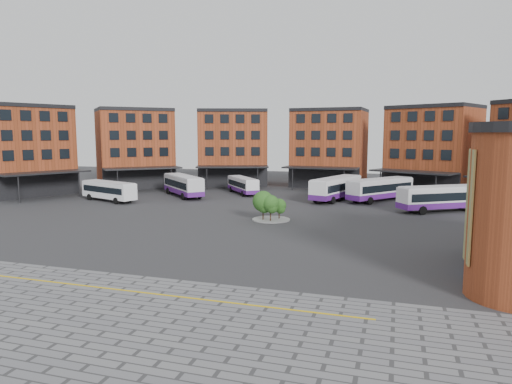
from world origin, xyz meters
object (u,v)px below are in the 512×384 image
(bus_a, at_px, (109,190))
(bus_e, at_px, (380,189))
(bus_c, at_px, (243,185))
(bus_f, at_px, (442,198))
(blue_car, at_px, (506,270))
(bus_b, at_px, (183,185))
(bus_d, at_px, (336,188))
(tree_island, at_px, (268,205))

(bus_a, relative_size, bus_e, 0.93)
(bus_c, xyz_separation_m, bus_f, (30.13, -9.03, 0.31))
(bus_c, height_order, blue_car, bus_c)
(bus_a, relative_size, bus_f, 0.92)
(bus_a, xyz_separation_m, bus_b, (8.17, 8.05, 0.08))
(bus_b, xyz_separation_m, bus_d, (23.88, 3.09, 0.06))
(blue_car, bearing_deg, bus_c, 61.92)
(blue_car, bearing_deg, bus_f, 25.10)
(bus_d, relative_size, blue_car, 2.62)
(tree_island, relative_size, bus_c, 0.48)
(bus_f, bearing_deg, bus_e, -164.95)
(bus_d, xyz_separation_m, bus_e, (6.39, 0.84, -0.04))
(bus_a, xyz_separation_m, blue_car, (48.05, -23.85, -0.94))
(bus_a, height_order, bus_e, bus_e)
(tree_island, xyz_separation_m, blue_car, (21.28, -16.11, -1.07))
(bus_b, distance_m, bus_e, 30.52)
(bus_b, bearing_deg, tree_island, -85.50)
(bus_f, relative_size, blue_car, 2.38)
(bus_a, xyz_separation_m, bus_e, (38.43, 11.98, 0.10))
(bus_d, bearing_deg, bus_b, -154.51)
(bus_a, distance_m, bus_d, 33.93)
(tree_island, height_order, bus_f, tree_island)
(tree_island, relative_size, bus_d, 0.35)
(bus_a, height_order, bus_b, bus_b)
(tree_island, bearing_deg, bus_c, 116.03)
(bus_f, bearing_deg, blue_car, -29.44)
(bus_a, distance_m, blue_car, 53.66)
(bus_f, xyz_separation_m, blue_car, (1.68, -28.64, -1.01))
(bus_c, height_order, bus_f, bus_f)
(bus_b, height_order, bus_e, bus_e)
(bus_a, bearing_deg, blue_car, -96.05)
(bus_f, height_order, blue_car, bus_f)
(tree_island, bearing_deg, bus_b, 139.68)
(bus_c, relative_size, blue_car, 1.90)
(bus_c, bearing_deg, bus_b, 177.69)
(bus_d, xyz_separation_m, bus_f, (14.33, -6.35, -0.07))
(bus_b, distance_m, bus_f, 38.35)
(tree_island, relative_size, bus_a, 0.42)
(bus_c, distance_m, bus_d, 16.03)
(bus_d, distance_m, blue_car, 38.49)
(bus_e, bearing_deg, bus_a, -125.77)
(tree_island, xyz_separation_m, bus_c, (-10.53, 21.56, -0.37))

